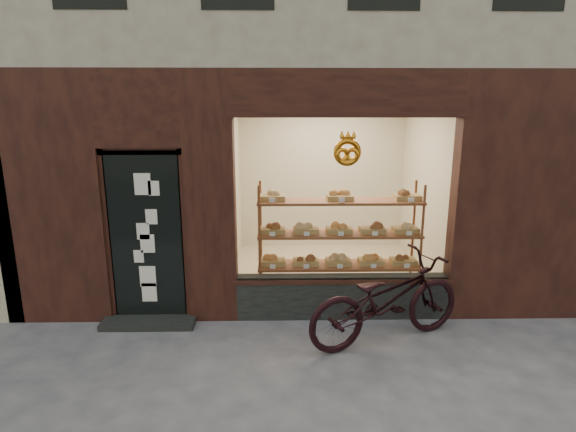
{
  "coord_description": "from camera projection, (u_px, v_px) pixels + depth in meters",
  "views": [
    {
      "loc": [
        -0.35,
        -3.3,
        2.64
      ],
      "look_at": [
        -0.25,
        2.0,
        1.38
      ],
      "focal_mm": 28.0,
      "sensor_mm": 36.0,
      "label": 1
    }
  ],
  "objects": [
    {
      "name": "bicycle",
      "position": [
        387.0,
        299.0,
        5.15
      ],
      "size": [
        2.09,
        1.37,
        1.04
      ],
      "primitive_type": "imported",
      "rotation": [
        0.0,
        0.0,
        1.95
      ],
      "color": "black",
      "rests_on": "ground"
    },
    {
      "name": "display_shelf",
      "position": [
        339.0,
        245.0,
        6.12
      ],
      "size": [
        2.2,
        0.45,
        1.7
      ],
      "color": "brown",
      "rests_on": "ground"
    },
    {
      "name": "ground",
      "position": [
        322.0,
        428.0,
        3.82
      ],
      "size": [
        90.0,
        90.0,
        0.0
      ],
      "primitive_type": "plane",
      "color": "#494951"
    }
  ]
}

